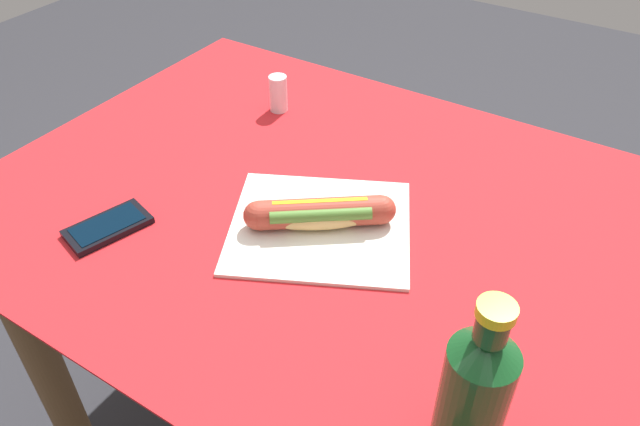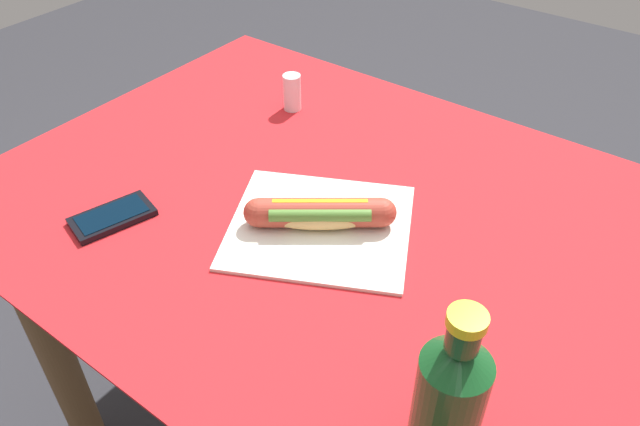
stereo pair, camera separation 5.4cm
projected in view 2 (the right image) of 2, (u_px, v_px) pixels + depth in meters
dining_table at (352, 275)px, 1.07m from camera, size 1.25×0.87×0.75m
paper_wrapper at (320, 226)px, 0.97m from camera, size 0.36×0.35×0.01m
hot_dog at (320, 214)px, 0.95m from camera, size 0.20×0.16×0.05m
cell_phone at (112, 217)px, 0.98m from camera, size 0.10×0.14×0.01m
soda_bottle at (448, 403)px, 0.61m from camera, size 0.07×0.07×0.23m
salt_shaker at (292, 92)px, 1.24m from camera, size 0.04×0.04×0.07m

